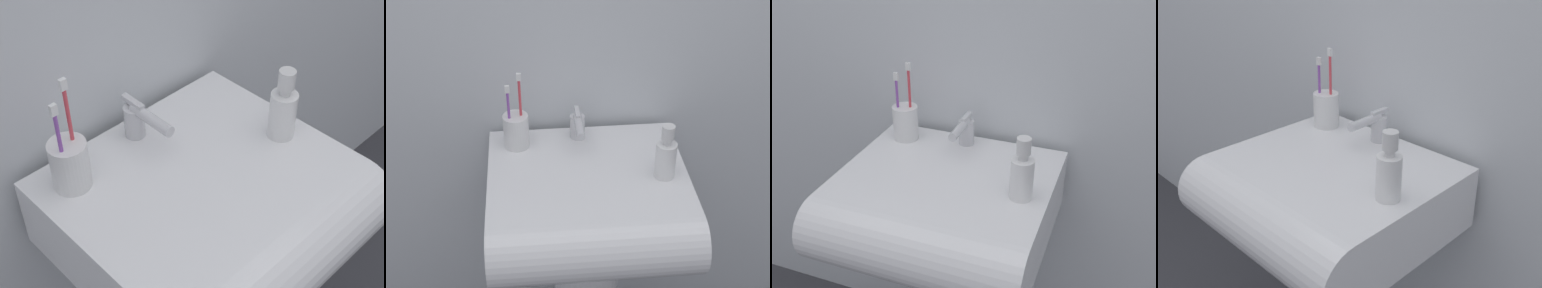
{
  "view_description": "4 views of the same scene",
  "coord_description": "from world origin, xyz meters",
  "views": [
    {
      "loc": [
        -0.55,
        -0.55,
        1.52
      ],
      "look_at": [
        -0.03,
        -0.03,
        0.87
      ],
      "focal_mm": 55.0,
      "sensor_mm": 36.0,
      "label": 1
    },
    {
      "loc": [
        -0.14,
        -1.2,
        1.68
      ],
      "look_at": [
        -0.02,
        0.0,
        0.85
      ],
      "focal_mm": 55.0,
      "sensor_mm": 36.0,
      "label": 2
    },
    {
      "loc": [
        0.39,
        -0.93,
        1.39
      ],
      "look_at": [
        0.03,
        0.02,
        0.85
      ],
      "focal_mm": 45.0,
      "sensor_mm": 36.0,
      "label": 3
    },
    {
      "loc": [
        0.73,
        -0.69,
        1.29
      ],
      "look_at": [
        0.02,
        0.02,
        0.82
      ],
      "focal_mm": 45.0,
      "sensor_mm": 36.0,
      "label": 4
    }
  ],
  "objects": [
    {
      "name": "soap_bottle",
      "position": [
        0.19,
        -0.04,
        0.83
      ],
      "size": [
        0.05,
        0.05,
        0.15
      ],
      "color": "white",
      "rests_on": "sink_basin"
    },
    {
      "name": "sink_basin",
      "position": [
        0.0,
        -0.06,
        0.69
      ],
      "size": [
        0.51,
        0.49,
        0.16
      ],
      "color": "white",
      "rests_on": "sink_pedestal"
    },
    {
      "name": "faucet",
      "position": [
        -0.01,
        0.14,
        0.82
      ],
      "size": [
        0.04,
        0.13,
        0.08
      ],
      "color": "silver",
      "rests_on": "sink_basin"
    },
    {
      "name": "toothbrush_cup",
      "position": [
        -0.18,
        0.13,
        0.82
      ],
      "size": [
        0.07,
        0.07,
        0.22
      ],
      "color": "white",
      "rests_on": "sink_basin"
    }
  ]
}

